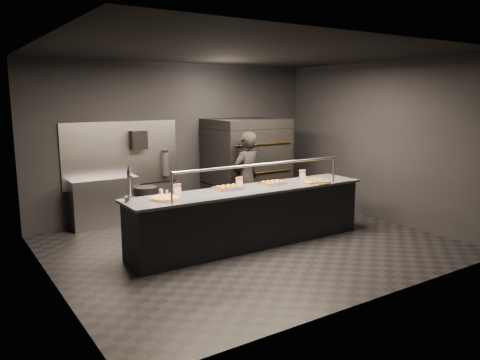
# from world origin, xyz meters

# --- Properties ---
(room) EXTENTS (6.04, 6.00, 3.00)m
(room) POSITION_xyz_m (-0.02, 0.05, 1.50)
(room) COLOR black
(room) RESTS_ON ground
(service_counter) EXTENTS (4.10, 0.78, 1.37)m
(service_counter) POSITION_xyz_m (0.00, -0.00, 0.46)
(service_counter) COLOR black
(service_counter) RESTS_ON ground
(pizza_oven) EXTENTS (1.50, 1.23, 1.91)m
(pizza_oven) POSITION_xyz_m (1.20, 1.90, 0.97)
(pizza_oven) COLOR black
(pizza_oven) RESTS_ON ground
(prep_shelf) EXTENTS (1.20, 0.35, 0.90)m
(prep_shelf) POSITION_xyz_m (-1.60, 2.32, 0.45)
(prep_shelf) COLOR #99999E
(prep_shelf) RESTS_ON ground
(towel_dispenser) EXTENTS (0.30, 0.20, 0.35)m
(towel_dispenser) POSITION_xyz_m (-0.90, 2.39, 1.55)
(towel_dispenser) COLOR black
(towel_dispenser) RESTS_ON room
(fire_extinguisher) EXTENTS (0.14, 0.14, 0.51)m
(fire_extinguisher) POSITION_xyz_m (-0.35, 2.40, 1.06)
(fire_extinguisher) COLOR #B2B2B7
(fire_extinguisher) RESTS_ON room
(beer_tap) EXTENTS (0.13, 0.19, 0.52)m
(beer_tap) POSITION_xyz_m (-1.93, 0.14, 1.07)
(beer_tap) COLOR silver
(beer_tap) RESTS_ON service_counter
(round_pizza) EXTENTS (0.46, 0.46, 0.03)m
(round_pizza) POSITION_xyz_m (-1.45, 0.02, 0.94)
(round_pizza) COLOR silver
(round_pizza) RESTS_ON service_counter
(slider_tray_a) EXTENTS (0.43, 0.33, 0.06)m
(slider_tray_a) POSITION_xyz_m (-0.32, 0.15, 0.94)
(slider_tray_a) COLOR silver
(slider_tray_a) RESTS_ON service_counter
(slider_tray_b) EXTENTS (0.47, 0.41, 0.06)m
(slider_tray_b) POSITION_xyz_m (0.50, 0.09, 0.94)
(slider_tray_b) COLOR silver
(slider_tray_b) RESTS_ON service_counter
(square_pizza) EXTENTS (0.50, 0.50, 0.05)m
(square_pizza) POSITION_xyz_m (1.23, -0.15, 0.94)
(square_pizza) COLOR silver
(square_pizza) RESTS_ON service_counter
(condiment_jar) EXTENTS (0.14, 0.06, 0.09)m
(condiment_jar) POSITION_xyz_m (-1.37, 0.28, 0.96)
(condiment_jar) COLOR silver
(condiment_jar) RESTS_ON service_counter
(tent_cards) EXTENTS (2.57, 0.04, 0.15)m
(tent_cards) POSITION_xyz_m (0.05, 0.28, 1.00)
(tent_cards) COLOR white
(tent_cards) RESTS_ON service_counter
(trash_bin) EXTENTS (0.42, 0.42, 0.70)m
(trash_bin) POSITION_xyz_m (-0.90, 2.09, 0.35)
(trash_bin) COLOR black
(trash_bin) RESTS_ON ground
(worker) EXTENTS (0.71, 0.55, 1.72)m
(worker) POSITION_xyz_m (0.64, 1.07, 0.86)
(worker) COLOR black
(worker) RESTS_ON ground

